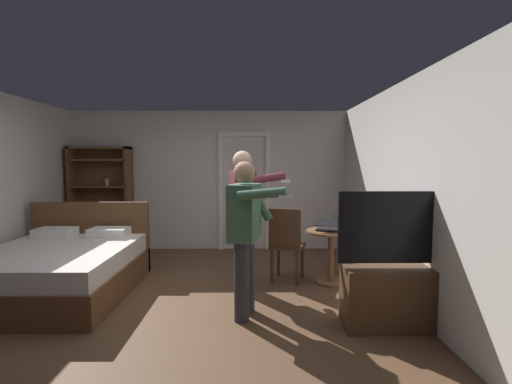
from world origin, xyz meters
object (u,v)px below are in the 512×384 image
Objects in this scene: bottle_on_table at (344,222)px; laptop at (329,227)px; bookshelf at (102,195)px; tv_flatscreen at (397,286)px; person_striped_shirt at (243,209)px; suitcase_dark at (112,258)px; bed at (60,269)px; side_table at (331,247)px; wooden_chair at (286,242)px; person_blue_shirt at (245,228)px.

laptop is at bearing 168.01° from bottle_on_table.
tv_flatscreen is at bearing -37.70° from bookshelf.
suitcase_dark is (-1.94, 0.79, -0.82)m from person_striped_shirt.
laptop is 0.85× the size of suitcase_dark.
suitcase_dark is at bearing 168.50° from laptop.
bookshelf reaches higher than bed.
bed is 4.90× the size of laptop.
laptop is at bearing 5.47° from bed.
person_striped_shirt is (-1.14, -0.21, 0.53)m from side_table.
bottle_on_table is at bearing 4.55° from bed.
bottle_on_table is at bearing 100.15° from tv_flatscreen.
person_striped_shirt is at bearing -174.06° from bottle_on_table.
laptop is (3.65, -1.85, -0.25)m from bookshelf.
suitcase_dark is at bearing 73.50° from bed.
tv_flatscreen is 1.33× the size of wooden_chair.
tv_flatscreen is (3.72, -0.97, 0.10)m from bed.
person_striped_shirt is (-0.04, 0.85, 0.08)m from person_blue_shirt.
bookshelf reaches higher than suitcase_dark.
suitcase_dark is at bearing -63.56° from bookshelf.
bottle_on_table reaches higher than laptop.
person_blue_shirt reaches higher than laptop.
person_striped_shirt reaches higher than bottle_on_table.
bed is 2.30m from bookshelf.
wooden_chair is (3.11, -1.76, -0.46)m from bookshelf.
person_blue_shirt is 3.31× the size of suitcase_dark.
person_blue_shirt is (-1.10, -1.06, 0.45)m from side_table.
tv_flatscreen is 1.89× the size of side_table.
bookshelf is (-0.34, 2.17, 0.70)m from bed.
side_table is 0.44× the size of person_blue_shirt.
side_table is at bearing 43.94° from person_blue_shirt.
tv_flatscreen is 1.39m from laptop.
person_blue_shirt reaches higher than bottle_on_table.
suitcase_dark is (-3.08, 0.58, -0.29)m from side_table.
bottle_on_table is 0.16× the size of person_striped_shirt.
tv_flatscreen is at bearing -33.34° from suitcase_dark.
person_striped_shirt is at bearing -155.05° from wooden_chair.
tv_flatscreen reaches higher than bottle_on_table.
side_table is (-0.36, 1.33, 0.07)m from tv_flatscreen.
bed is 1.52× the size of tv_flatscreen.
wooden_chair reaches higher than laptop.
laptop is 3.15m from suitcase_dark.
bottle_on_table is at bearing -9.88° from wooden_chair.
bottle_on_table is (-0.22, 1.25, 0.42)m from tv_flatscreen.
person_blue_shirt is at bearing -17.24° from bed.
tv_flatscreen is at bearing -55.41° from wooden_chair.
wooden_chair reaches higher than suitcase_dark.
bookshelf is 1.07× the size of person_striped_shirt.
bed is 3.85m from tv_flatscreen.
wooden_chair is at bearing 124.59° from tv_flatscreen.
tv_flatscreen is 1.68m from wooden_chair.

